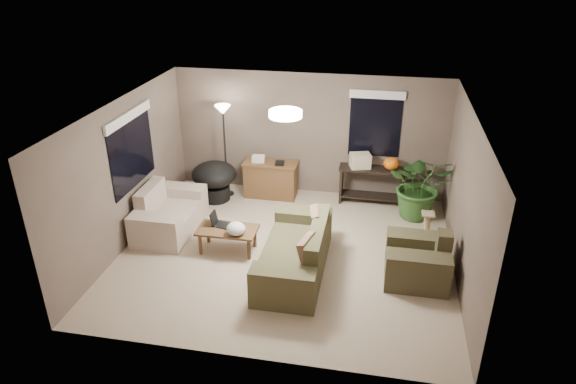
% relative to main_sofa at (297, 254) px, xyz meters
% --- Properties ---
extents(room_shell, '(5.50, 5.50, 5.50)m').
position_rel_main_sofa_xyz_m(room_shell, '(-0.27, 0.46, 0.96)').
color(room_shell, tan).
rests_on(room_shell, ground).
extents(main_sofa, '(0.95, 2.20, 0.85)m').
position_rel_main_sofa_xyz_m(main_sofa, '(0.00, 0.00, 0.00)').
color(main_sofa, '#46422A').
rests_on(main_sofa, ground).
extents(throw_pillows, '(0.33, 1.39, 0.47)m').
position_rel_main_sofa_xyz_m(throw_pillows, '(0.26, 0.00, 0.36)').
color(throw_pillows, '#8C7251').
rests_on(throw_pillows, main_sofa).
extents(loveseat, '(0.90, 1.60, 0.85)m').
position_rel_main_sofa_xyz_m(loveseat, '(-2.52, 0.85, 0.00)').
color(loveseat, beige).
rests_on(loveseat, ground).
extents(armchair, '(0.95, 1.00, 0.85)m').
position_rel_main_sofa_xyz_m(armchair, '(1.87, 0.14, 0.00)').
color(armchair, '#48422B').
rests_on(armchair, ground).
extents(coffee_table, '(1.00, 0.55, 0.42)m').
position_rel_main_sofa_xyz_m(coffee_table, '(-1.25, 0.36, 0.06)').
color(coffee_table, brown).
rests_on(coffee_table, ground).
extents(laptop, '(0.39, 0.30, 0.24)m').
position_rel_main_sofa_xyz_m(laptop, '(-1.42, 0.46, 0.19)').
color(laptop, black).
rests_on(laptop, coffee_table).
extents(plastic_bag, '(0.35, 0.32, 0.22)m').
position_rel_main_sofa_xyz_m(plastic_bag, '(-1.05, 0.21, 0.24)').
color(plastic_bag, white).
rests_on(plastic_bag, coffee_table).
extents(desk, '(1.10, 0.50, 0.75)m').
position_rel_main_sofa_xyz_m(desk, '(-0.99, 2.57, 0.08)').
color(desk, brown).
rests_on(desk, ground).
extents(desk_papers, '(0.69, 0.28, 0.12)m').
position_rel_main_sofa_xyz_m(desk_papers, '(-1.15, 2.56, 0.51)').
color(desk_papers, silver).
rests_on(desk_papers, desk).
extents(console_table, '(1.30, 0.40, 0.75)m').
position_rel_main_sofa_xyz_m(console_table, '(1.05, 2.65, 0.14)').
color(console_table, black).
rests_on(console_table, ground).
extents(pumpkin, '(0.33, 0.33, 0.25)m').
position_rel_main_sofa_xyz_m(pumpkin, '(1.40, 2.65, 0.58)').
color(pumpkin, orange).
rests_on(pumpkin, console_table).
extents(cardboard_box, '(0.45, 0.38, 0.28)m').
position_rel_main_sofa_xyz_m(cardboard_box, '(0.80, 2.65, 0.60)').
color(cardboard_box, beige).
rests_on(cardboard_box, console_table).
extents(papasan_chair, '(1.07, 1.07, 0.80)m').
position_rel_main_sofa_xyz_m(papasan_chair, '(-2.08, 2.21, 0.17)').
color(papasan_chair, black).
rests_on(papasan_chair, ground).
extents(floor_lamp, '(0.32, 0.32, 1.91)m').
position_rel_main_sofa_xyz_m(floor_lamp, '(-1.91, 2.48, 1.30)').
color(floor_lamp, black).
rests_on(floor_lamp, ground).
extents(ceiling_fixture, '(0.50, 0.50, 0.10)m').
position_rel_main_sofa_xyz_m(ceiling_fixture, '(-0.27, 0.46, 2.15)').
color(ceiling_fixture, white).
rests_on(ceiling_fixture, room_shell).
extents(houseplant, '(1.18, 1.31, 1.02)m').
position_rel_main_sofa_xyz_m(houseplant, '(1.96, 2.22, 0.22)').
color(houseplant, '#2D5923').
rests_on(houseplant, ground).
extents(cat_scratching_post, '(0.32, 0.32, 0.50)m').
position_rel_main_sofa_xyz_m(cat_scratching_post, '(2.08, 1.41, -0.08)').
color(cat_scratching_post, tan).
rests_on(cat_scratching_post, ground).
extents(window_left, '(0.05, 1.56, 1.33)m').
position_rel_main_sofa_xyz_m(window_left, '(-3.00, 0.76, 1.49)').
color(window_left, black).
rests_on(window_left, room_shell).
extents(window_back, '(1.06, 0.05, 1.33)m').
position_rel_main_sofa_xyz_m(window_back, '(1.03, 2.94, 1.49)').
color(window_back, black).
rests_on(window_back, room_shell).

